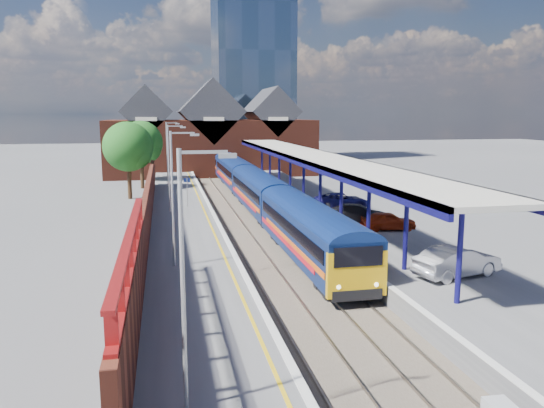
% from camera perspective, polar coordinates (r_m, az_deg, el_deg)
% --- Properties ---
extents(ground, '(240.00, 240.00, 0.00)m').
position_cam_1_polar(ground, '(52.47, -3.86, -0.08)').
color(ground, '#5B5B5E').
rests_on(ground, ground).
extents(ballast_bed, '(6.00, 76.00, 0.06)m').
position_cam_1_polar(ballast_bed, '(42.74, -2.06, -2.25)').
color(ballast_bed, '#473D33').
rests_on(ballast_bed, ground).
extents(rails, '(4.51, 76.00, 0.14)m').
position_cam_1_polar(rails, '(42.73, -2.06, -2.14)').
color(rails, slate).
rests_on(rails, ground).
extents(left_platform, '(5.00, 76.00, 1.00)m').
position_cam_1_polar(left_platform, '(42.12, -9.46, -1.91)').
color(left_platform, '#565659').
rests_on(left_platform, ground).
extents(right_platform, '(6.00, 76.00, 1.00)m').
position_cam_1_polar(right_platform, '(44.02, 5.67, -1.32)').
color(right_platform, '#565659').
rests_on(right_platform, ground).
extents(coping_left, '(0.30, 76.00, 0.05)m').
position_cam_1_polar(coping_left, '(42.16, -6.29, -1.09)').
color(coping_left, silver).
rests_on(coping_left, left_platform).
extents(coping_right, '(0.30, 76.00, 0.05)m').
position_cam_1_polar(coping_right, '(43.17, 2.06, -0.79)').
color(coping_right, silver).
rests_on(coping_right, right_platform).
extents(yellow_line, '(0.14, 76.00, 0.01)m').
position_cam_1_polar(yellow_line, '(42.11, -7.10, -1.15)').
color(yellow_line, yellow).
rests_on(yellow_line, left_platform).
extents(train, '(2.88, 65.91, 3.45)m').
position_cam_1_polar(train, '(55.55, -2.81, 2.68)').
color(train, navy).
rests_on(train, ground).
extents(canopy, '(4.50, 52.00, 4.48)m').
position_cam_1_polar(canopy, '(45.08, 4.40, 5.05)').
color(canopy, '#100D51').
rests_on(canopy, right_platform).
extents(lamp_post_a, '(1.48, 0.18, 7.00)m').
position_cam_1_polar(lamp_post_a, '(13.81, -9.05, -6.61)').
color(lamp_post_a, '#A5A8AA').
rests_on(lamp_post_a, left_platform).
extents(lamp_post_b, '(1.48, 0.18, 7.00)m').
position_cam_1_polar(lamp_post_b, '(27.53, -10.39, 1.47)').
color(lamp_post_b, '#A5A8AA').
rests_on(lamp_post_b, left_platform).
extents(lamp_post_c, '(1.48, 0.18, 7.00)m').
position_cam_1_polar(lamp_post_c, '(43.43, -10.87, 4.39)').
color(lamp_post_c, '#A5A8AA').
rests_on(lamp_post_c, left_platform).
extents(lamp_post_d, '(1.48, 0.18, 7.00)m').
position_cam_1_polar(lamp_post_d, '(59.39, -11.10, 5.75)').
color(lamp_post_d, '#A5A8AA').
rests_on(lamp_post_d, left_platform).
extents(platform_sign, '(0.55, 0.08, 2.50)m').
position_cam_1_polar(platform_sign, '(45.71, -9.11, 1.79)').
color(platform_sign, '#A5A8AA').
rests_on(platform_sign, left_platform).
extents(brick_wall, '(0.35, 50.00, 3.86)m').
position_cam_1_polar(brick_wall, '(35.40, -13.35, -1.01)').
color(brick_wall, '#572217').
rests_on(brick_wall, left_platform).
extents(station_building, '(30.00, 12.12, 13.78)m').
position_cam_1_polar(station_building, '(79.63, -6.65, 7.14)').
color(station_building, '#572217').
rests_on(station_building, ground).
extents(glass_tower, '(14.20, 14.20, 40.30)m').
position_cam_1_polar(glass_tower, '(103.29, -2.17, 15.95)').
color(glass_tower, '#48607B').
rests_on(glass_tower, ground).
extents(tree_near, '(5.20, 5.20, 8.10)m').
position_cam_1_polar(tree_near, '(57.38, -15.09, 5.83)').
color(tree_near, '#382314').
rests_on(tree_near, ground).
extents(tree_far, '(5.20, 5.20, 8.10)m').
position_cam_1_polar(tree_far, '(65.31, -13.80, 6.30)').
color(tree_far, '#382314').
rests_on(tree_far, ground).
extents(parked_car_red, '(3.89, 2.00, 1.27)m').
position_cam_1_polar(parked_car_red, '(37.11, 12.40, -1.77)').
color(parked_car_red, '#99280C').
rests_on(parked_car_red, right_platform).
extents(parked_car_silver, '(4.79, 2.74, 1.49)m').
position_cam_1_polar(parked_car_silver, '(27.49, 19.30, -5.85)').
color(parked_car_silver, '#B7B7BC').
rests_on(parked_car_silver, right_platform).
extents(parked_car_dark, '(5.03, 3.22, 1.36)m').
position_cam_1_polar(parked_car_dark, '(39.15, 9.22, -1.02)').
color(parked_car_dark, black).
rests_on(parked_car_dark, right_platform).
extents(parked_car_blue, '(4.72, 2.43, 1.27)m').
position_cam_1_polar(parked_car_blue, '(45.18, 7.52, 0.39)').
color(parked_car_blue, navy).
rests_on(parked_car_blue, right_platform).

